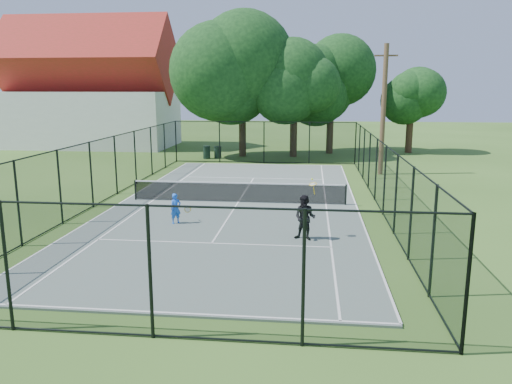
# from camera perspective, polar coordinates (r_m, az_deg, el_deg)

# --- Properties ---
(ground) EXTENTS (120.00, 120.00, 0.00)m
(ground) POSITION_cam_1_polar(r_m,az_deg,el_deg) (23.57, -2.04, -1.30)
(ground) COLOR #33551D
(tennis_court) EXTENTS (11.00, 24.00, 0.06)m
(tennis_court) POSITION_cam_1_polar(r_m,az_deg,el_deg) (23.56, -2.04, -1.23)
(tennis_court) COLOR slate
(tennis_court) RESTS_ON ground
(tennis_net) EXTENTS (10.08, 0.08, 0.95)m
(tennis_net) POSITION_cam_1_polar(r_m,az_deg,el_deg) (23.45, -2.05, 0.07)
(tennis_net) COLOR black
(tennis_net) RESTS_ON tennis_court
(fence) EXTENTS (13.10, 26.10, 3.00)m
(fence) POSITION_cam_1_polar(r_m,az_deg,el_deg) (23.28, -2.07, 2.29)
(fence) COLOR black
(fence) RESTS_ON ground
(tree_near_left) EXTENTS (7.66, 7.66, 9.99)m
(tree_near_left) POSITION_cam_1_polar(r_m,az_deg,el_deg) (39.61, -1.59, 12.98)
(tree_near_left) COLOR #332114
(tree_near_left) RESTS_ON ground
(tree_near_mid) EXTENTS (6.16, 6.16, 8.05)m
(tree_near_mid) POSITION_cam_1_polar(r_m,az_deg,el_deg) (39.38, 4.38, 11.22)
(tree_near_mid) COLOR #332114
(tree_near_mid) RESTS_ON ground
(tree_near_right) EXTENTS (6.19, 6.19, 8.54)m
(tree_near_right) POSITION_cam_1_polar(r_m,az_deg,el_deg) (41.76, 8.60, 11.81)
(tree_near_right) COLOR #332114
(tree_near_right) RESTS_ON ground
(tree_far_right) EXTENTS (4.65, 4.65, 6.16)m
(tree_far_right) POSITION_cam_1_polar(r_m,az_deg,el_deg) (43.73, 17.29, 9.28)
(tree_far_right) COLOR #332114
(tree_far_right) RESTS_ON ground
(building) EXTENTS (15.30, 8.15, 11.87)m
(building) POSITION_cam_1_polar(r_m,az_deg,el_deg) (49.12, -18.54, 10.74)
(building) COLOR silver
(building) RESTS_ON ground
(trash_bin_left) EXTENTS (0.58, 0.58, 0.99)m
(trash_bin_left) POSITION_cam_1_polar(r_m,az_deg,el_deg) (38.59, -5.66, 4.55)
(trash_bin_left) COLOR black
(trash_bin_left) RESTS_ON ground
(trash_bin_right) EXTENTS (0.58, 0.58, 0.92)m
(trash_bin_right) POSITION_cam_1_polar(r_m,az_deg,el_deg) (38.73, -4.39, 4.55)
(trash_bin_right) COLOR black
(trash_bin_right) RESTS_ON ground
(utility_pole) EXTENTS (1.40, 0.30, 7.97)m
(utility_pole) POSITION_cam_1_polar(r_m,az_deg,el_deg) (32.05, 14.36, 9.13)
(utility_pole) COLOR #4C3823
(utility_pole) RESTS_ON ground
(player_blue) EXTENTS (0.85, 0.50, 1.20)m
(player_blue) POSITION_cam_1_polar(r_m,az_deg,el_deg) (20.04, -9.15, -1.87)
(player_blue) COLOR blue
(player_blue) RESTS_ON tennis_court
(player_black) EXTENTS (0.93, 0.89, 2.16)m
(player_black) POSITION_cam_1_polar(r_m,az_deg,el_deg) (17.68, 5.63, -2.92)
(player_black) COLOR black
(player_black) RESTS_ON tennis_court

